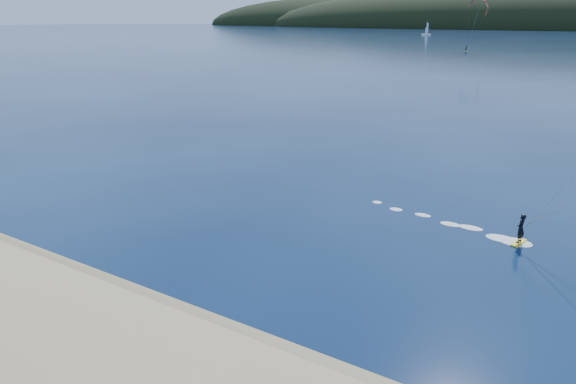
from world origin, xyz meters
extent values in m
plane|color=#071434|center=(0.00, 0.00, 0.00)|extent=(1800.00, 1800.00, 0.00)
cube|color=olive|center=(0.00, 4.50, 0.05)|extent=(220.00, 2.50, 0.10)
ellipsoid|color=black|center=(-50.00, 720.00, 0.00)|extent=(840.00, 280.00, 110.00)
ellipsoid|color=black|center=(-380.00, 780.00, 0.00)|extent=(520.00, 220.00, 90.00)
cube|color=yellow|center=(12.61, 21.77, 0.05)|extent=(0.73, 1.52, 0.08)
imported|color=black|center=(12.61, 21.77, 0.98)|extent=(0.55, 0.73, 1.80)
cube|color=yellow|center=(-38.70, 210.32, 0.06)|extent=(1.29, 1.63, 0.09)
imported|color=black|center=(-38.70, 210.32, 1.08)|extent=(1.14, 1.21, 1.97)
cylinder|color=gray|center=(-36.75, 208.55, 8.70)|extent=(0.02, 0.02, 15.16)
cube|color=white|center=(-115.26, 393.58, 0.44)|extent=(7.37, 4.30, 1.23)
cylinder|color=white|center=(-115.26, 393.58, 5.26)|extent=(0.18, 0.18, 9.64)
cube|color=white|center=(-115.22, 394.81, 5.26)|extent=(0.74, 2.19, 7.01)
cube|color=white|center=(-115.22, 392.18, 3.51)|extent=(0.58, 1.69, 4.38)
camera|label=1|loc=(16.21, -9.97, 12.98)|focal=32.37mm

